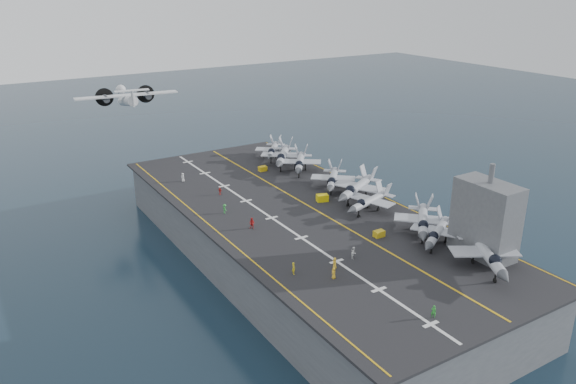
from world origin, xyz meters
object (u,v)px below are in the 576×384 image
island_superstructure (487,210)px  tow_cart_a (379,234)px  fighter_jet_0 (487,252)px  transport_plane (128,101)px

island_superstructure → tow_cart_a: 17.92m
tow_cart_a → fighter_jet_0: bearing=-69.8°
fighter_jet_0 → tow_cart_a: size_ratio=10.02×
island_superstructure → transport_plane: transport_plane is taller
island_superstructure → fighter_jet_0: 6.83m
island_superstructure → tow_cart_a: size_ratio=8.17×
fighter_jet_0 → transport_plane: (-25.88, 90.53, 9.99)m
fighter_jet_0 → tow_cart_a: 18.20m
tow_cart_a → transport_plane: (-19.63, 73.57, 12.10)m
island_superstructure → tow_cart_a: bearing=125.4°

